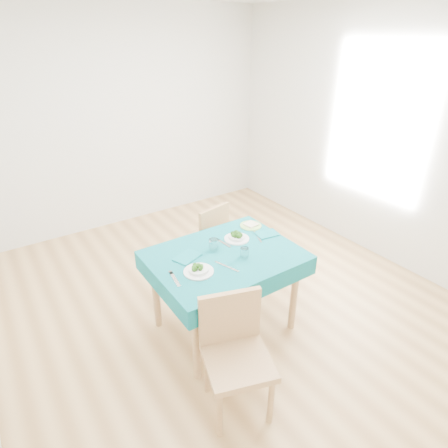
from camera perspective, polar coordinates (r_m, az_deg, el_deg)
room_shell at (r=3.10m, az=0.00°, el=8.19°), size 4.02×4.52×2.73m
table at (r=3.25m, az=0.11°, el=-10.28°), size 1.18×0.90×0.76m
chair_near at (r=2.55m, az=2.19°, el=-18.60°), size 0.55×0.58×1.07m
chair_far at (r=3.89m, az=-3.21°, el=-1.81°), size 0.45×0.48×0.94m
bowl_near at (r=2.81m, az=-3.90°, el=-6.76°), size 0.23×0.23×0.07m
bowl_far at (r=3.23m, az=1.96°, el=-1.84°), size 0.22×0.22×0.07m
fork_near at (r=2.77m, az=-7.50°, el=-8.33°), size 0.06×0.20×0.00m
knife_near at (r=2.88m, az=0.40°, el=-6.49°), size 0.09×0.22×0.00m
fork_far at (r=3.18m, az=-0.05°, el=-2.94°), size 0.04×0.18×0.00m
knife_far at (r=3.30m, az=5.15°, el=-1.92°), size 0.09×0.21×0.00m
napkin_near at (r=3.00m, az=-5.61°, el=-5.04°), size 0.25×0.21×0.01m
napkin_far at (r=3.34m, az=6.61°, el=-1.51°), size 0.21×0.16×0.01m
tumbler_center at (r=3.07m, az=-1.61°, el=-3.17°), size 0.08×0.08×0.10m
tumbler_side at (r=2.97m, az=3.15°, el=-4.42°), size 0.07×0.07×0.09m
side_plate at (r=3.47m, az=4.10°, el=-0.24°), size 0.20×0.20×0.01m
bread_slice at (r=3.46m, az=4.11°, el=-0.05°), size 0.12×0.12×0.02m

